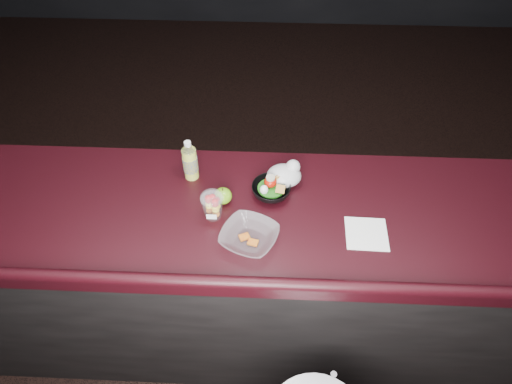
% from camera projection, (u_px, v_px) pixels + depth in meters
% --- Properties ---
extents(ground, '(8.00, 8.00, 0.00)m').
position_uv_depth(ground, '(252.00, 382.00, 2.38)').
color(ground, black).
rests_on(ground, ground).
extents(room_shell, '(8.00, 8.00, 8.00)m').
position_uv_depth(room_shell, '(246.00, 77.00, 1.05)').
color(room_shell, black).
rests_on(room_shell, ground).
extents(counter, '(4.06, 0.71, 1.02)m').
position_uv_depth(counter, '(254.00, 279.00, 2.21)').
color(counter, black).
rests_on(counter, ground).
extents(lemonade_bottle, '(0.06, 0.06, 0.19)m').
position_uv_depth(lemonade_bottle, '(190.00, 162.00, 1.92)').
color(lemonade_bottle, '#CDD537').
rests_on(lemonade_bottle, counter).
extents(fruit_cup, '(0.09, 0.09, 0.13)m').
position_uv_depth(fruit_cup, '(212.00, 205.00, 1.78)').
color(fruit_cup, white).
rests_on(fruit_cup, counter).
extents(green_apple, '(0.07, 0.07, 0.08)m').
position_uv_depth(green_apple, '(223.00, 196.00, 1.85)').
color(green_apple, '#3E800E').
rests_on(green_apple, counter).
extents(plastic_bag, '(0.15, 0.12, 0.11)m').
position_uv_depth(plastic_bag, '(285.00, 175.00, 1.92)').
color(plastic_bag, silver).
rests_on(plastic_bag, counter).
extents(snack_bowl, '(0.18, 0.18, 0.09)m').
position_uv_depth(snack_bowl, '(271.00, 189.00, 1.88)').
color(snack_bowl, black).
rests_on(snack_bowl, counter).
extents(takeout_bowl, '(0.28, 0.28, 0.05)m').
position_uv_depth(takeout_bowl, '(249.00, 237.00, 1.72)').
color(takeout_bowl, silver).
rests_on(takeout_bowl, counter).
extents(paper_napkin, '(0.16, 0.16, 0.00)m').
position_uv_depth(paper_napkin, '(366.00, 234.00, 1.76)').
color(paper_napkin, white).
rests_on(paper_napkin, counter).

